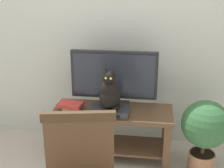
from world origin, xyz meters
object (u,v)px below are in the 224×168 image
Objects in this scene: cat at (110,93)px; book_stack at (71,106)px; tv at (114,77)px; media_box at (110,111)px; potted_plant at (205,129)px; tv_stand at (113,125)px.

book_stack is (-0.39, 0.04, -0.17)m from cat.
tv is at bearing 85.46° from cat.
media_box is 0.52× the size of potted_plant.
media_box is 0.87× the size of cat.
tv_stand is at bearing 79.08° from media_box.
book_stack is (-0.39, 0.03, 0.01)m from media_box.
cat reaches higher than book_stack.
potted_plant is at bearing -12.72° from tv.
tv_stand is 2.79× the size of cat.
tv is at bearing 89.98° from tv_stand.
cat is 0.43m from book_stack.
tv is 1.19× the size of potted_plant.
media_box is 0.19m from cat.
cat reaches higher than tv_stand.
book_stack is at bearing 174.17° from cat.
book_stack is (-0.40, -0.06, 0.21)m from tv_stand.
tv_stand is 3.19× the size of media_box.
tv_stand is 1.65× the size of potted_plant.
potted_plant is at bearing -2.17° from book_stack.
tv is (0.00, 0.09, 0.48)m from tv_stand.
tv_stand is 0.49m from tv.
potted_plant reaches higher than tv_stand.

